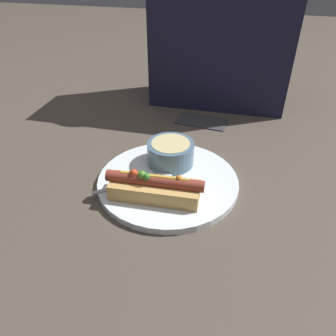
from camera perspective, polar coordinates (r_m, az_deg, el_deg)
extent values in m
plane|color=#4C4238|center=(0.69, 0.00, -2.82)|extent=(4.00, 4.00, 0.00)
cylinder|color=white|center=(0.69, 0.00, -2.35)|extent=(0.29, 0.29, 0.01)
cube|color=tan|center=(0.63, -2.31, -3.87)|extent=(0.17, 0.07, 0.03)
cylinder|color=brown|center=(0.62, -2.36, -2.26)|extent=(0.19, 0.03, 0.02)
sphere|color=#518C2D|center=(0.61, -4.52, -1.21)|extent=(0.02, 0.02, 0.02)
sphere|color=orange|center=(0.60, 1.89, -1.81)|extent=(0.01, 0.01, 0.01)
sphere|color=#C63F1E|center=(0.62, -5.99, -0.88)|extent=(0.02, 0.02, 0.02)
sphere|color=#387A28|center=(0.61, -3.74, -1.53)|extent=(0.01, 0.01, 0.01)
cylinder|color=gold|center=(0.61, -2.38, -1.45)|extent=(0.13, 0.01, 0.01)
cylinder|color=slate|center=(0.72, 0.45, 2.59)|extent=(0.10, 0.10, 0.05)
cylinder|color=#D1C184|center=(0.71, 0.46, 3.98)|extent=(0.08, 0.08, 0.01)
cube|color=#B7B7BC|center=(0.67, -7.84, -3.20)|extent=(0.11, 0.08, 0.00)
ellipsoid|color=#B7B7BC|center=(0.68, -1.03, -1.58)|extent=(0.05, 0.05, 0.01)
cube|color=#333338|center=(0.94, 5.89, 8.20)|extent=(0.15, 0.09, 0.01)
cube|color=#1E1E38|center=(1.02, 9.52, 22.87)|extent=(0.40, 0.18, 0.43)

